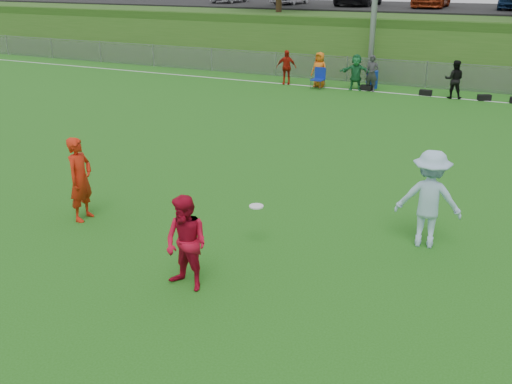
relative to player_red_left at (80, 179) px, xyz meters
The scene contains 13 objects.
ground 4.49m from the player_red_left, ahead, with size 120.00×120.00×0.00m, color #225C13.
sideline_far 18.15m from the player_red_left, 76.06° to the left, with size 60.00×0.10×0.01m, color white.
fence 20.08m from the player_red_left, 77.44° to the left, with size 58.00×0.06×1.30m.
berm 30.91m from the player_red_left, 81.88° to the left, with size 120.00×18.00×3.00m, color #265116.
parking_lot 32.95m from the player_red_left, 82.37° to the left, with size 120.00×12.00×0.10m, color black.
spectator_row 17.66m from the player_red_left, 85.09° to the left, with size 9.09×0.89×1.69m.
gear_bags 18.58m from the player_red_left, 72.39° to the left, with size 7.22×0.49×0.26m.
player_red_left is the anchor object (origin of this frame).
player_red_center 4.13m from the player_red_left, 23.11° to the right, with size 0.86×0.67×1.76m, color #B90C28.
player_blue 7.62m from the player_red_left, 15.01° to the left, with size 1.33×0.76×2.06m, color #A6C9E6.
frisbee 4.22m from the player_red_left, ahead, with size 0.30×0.30×0.03m.
recycling_bin 18.49m from the player_red_left, 83.77° to the left, with size 0.57×0.57×0.85m, color #0E2C9A.
camp_chair 17.11m from the player_red_left, 91.09° to the left, with size 0.61×0.62×1.01m.
Camera 1 is at (4.38, -8.86, 5.37)m, focal length 40.00 mm.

